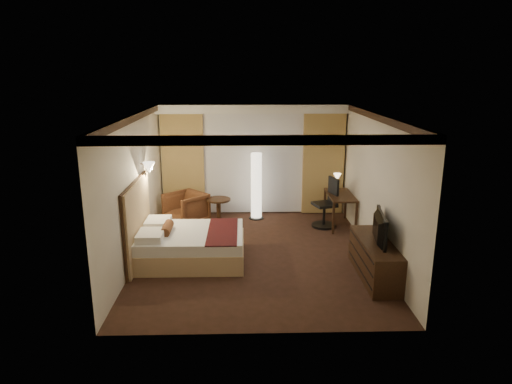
{
  "coord_description": "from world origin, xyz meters",
  "views": [
    {
      "loc": [
        -0.24,
        -8.24,
        3.47
      ],
      "look_at": [
        0.0,
        0.4,
        1.15
      ],
      "focal_mm": 32.0,
      "sensor_mm": 36.0,
      "label": 1
    }
  ],
  "objects_px": {
    "bed": "(192,246)",
    "side_table": "(219,212)",
    "office_chair": "(325,203)",
    "armchair": "(186,207)",
    "desk": "(340,210)",
    "television": "(375,226)",
    "floor_lamp": "(256,186)",
    "dresser": "(375,259)"
  },
  "relations": [
    {
      "from": "bed",
      "to": "armchair",
      "type": "xyz_separation_m",
      "value": [
        -0.36,
        2.07,
        0.13
      ]
    },
    {
      "from": "bed",
      "to": "television",
      "type": "bearing_deg",
      "value": -14.5
    },
    {
      "from": "desk",
      "to": "dresser",
      "type": "xyz_separation_m",
      "value": [
        0.05,
        -2.69,
        -0.05
      ]
    },
    {
      "from": "office_chair",
      "to": "bed",
      "type": "bearing_deg",
      "value": -164.46
    },
    {
      "from": "armchair",
      "to": "side_table",
      "type": "bearing_deg",
      "value": 44.63
    },
    {
      "from": "bed",
      "to": "desk",
      "type": "distance_m",
      "value": 3.68
    },
    {
      "from": "armchair",
      "to": "television",
      "type": "relative_size",
      "value": 0.84
    },
    {
      "from": "side_table",
      "to": "floor_lamp",
      "type": "height_order",
      "value": "floor_lamp"
    },
    {
      "from": "dresser",
      "to": "floor_lamp",
      "type": "bearing_deg",
      "value": 120.71
    },
    {
      "from": "dresser",
      "to": "office_chair",
      "type": "bearing_deg",
      "value": 98.96
    },
    {
      "from": "bed",
      "to": "dresser",
      "type": "bearing_deg",
      "value": -14.37
    },
    {
      "from": "side_table",
      "to": "desk",
      "type": "relative_size",
      "value": 0.52
    },
    {
      "from": "bed",
      "to": "desk",
      "type": "height_order",
      "value": "desk"
    },
    {
      "from": "bed",
      "to": "side_table",
      "type": "relative_size",
      "value": 3.16
    },
    {
      "from": "office_chair",
      "to": "side_table",
      "type": "bearing_deg",
      "value": 157.15
    },
    {
      "from": "armchair",
      "to": "desk",
      "type": "bearing_deg",
      "value": 42.91
    },
    {
      "from": "dresser",
      "to": "bed",
      "type": "bearing_deg",
      "value": 165.63
    },
    {
      "from": "bed",
      "to": "desk",
      "type": "relative_size",
      "value": 1.63
    },
    {
      "from": "desk",
      "to": "office_chair",
      "type": "relative_size",
      "value": 1.04
    },
    {
      "from": "desk",
      "to": "television",
      "type": "xyz_separation_m",
      "value": [
        0.02,
        -2.69,
        0.56
      ]
    },
    {
      "from": "side_table",
      "to": "bed",
      "type": "bearing_deg",
      "value": -101.02
    },
    {
      "from": "floor_lamp",
      "to": "dresser",
      "type": "xyz_separation_m",
      "value": [
        1.94,
        -3.27,
        -0.48
      ]
    },
    {
      "from": "bed",
      "to": "desk",
      "type": "xyz_separation_m",
      "value": [
        3.17,
        1.87,
        0.09
      ]
    },
    {
      "from": "floor_lamp",
      "to": "office_chair",
      "type": "bearing_deg",
      "value": -22.39
    },
    {
      "from": "side_table",
      "to": "desk",
      "type": "bearing_deg",
      "value": -3.73
    },
    {
      "from": "bed",
      "to": "side_table",
      "type": "distance_m",
      "value": 2.08
    },
    {
      "from": "floor_lamp",
      "to": "desk",
      "type": "distance_m",
      "value": 2.02
    },
    {
      "from": "floor_lamp",
      "to": "television",
      "type": "xyz_separation_m",
      "value": [
        1.91,
        -3.27,
        0.13
      ]
    },
    {
      "from": "office_chair",
      "to": "television",
      "type": "relative_size",
      "value": 1.16
    },
    {
      "from": "bed",
      "to": "office_chair",
      "type": "height_order",
      "value": "office_chair"
    },
    {
      "from": "floor_lamp",
      "to": "television",
      "type": "distance_m",
      "value": 3.79
    },
    {
      "from": "office_chair",
      "to": "armchair",
      "type": "bearing_deg",
      "value": 158.08
    },
    {
      "from": "office_chair",
      "to": "television",
      "type": "height_order",
      "value": "office_chair"
    },
    {
      "from": "bed",
      "to": "armchair",
      "type": "relative_size",
      "value": 2.35
    },
    {
      "from": "floor_lamp",
      "to": "side_table",
      "type": "bearing_deg",
      "value": -155.72
    },
    {
      "from": "desk",
      "to": "dresser",
      "type": "distance_m",
      "value": 2.69
    },
    {
      "from": "television",
      "to": "floor_lamp",
      "type": "bearing_deg",
      "value": 38.68
    },
    {
      "from": "bed",
      "to": "armchair",
      "type": "height_order",
      "value": "armchair"
    },
    {
      "from": "desk",
      "to": "armchair",
      "type": "bearing_deg",
      "value": 176.73
    },
    {
      "from": "office_chair",
      "to": "television",
      "type": "xyz_separation_m",
      "value": [
        0.39,
        -2.64,
        0.37
      ]
    },
    {
      "from": "office_chair",
      "to": "dresser",
      "type": "bearing_deg",
      "value": -98.41
    },
    {
      "from": "bed",
      "to": "side_table",
      "type": "bearing_deg",
      "value": 78.98
    }
  ]
}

